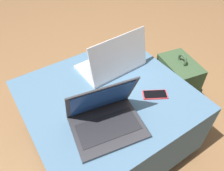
{
  "coord_description": "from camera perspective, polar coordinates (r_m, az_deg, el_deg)",
  "views": [
    {
      "loc": [
        -0.43,
        -0.7,
        1.29
      ],
      "look_at": [
        0.01,
        -0.03,
        0.51
      ],
      "focal_mm": 35.0,
      "sensor_mm": 36.0,
      "label": 1
    }
  ],
  "objects": [
    {
      "name": "laptop_far",
      "position": [
        1.32,
        0.25,
        6.14
      ],
      "size": [
        0.39,
        0.26,
        0.25
      ],
      "rotation": [
        0.0,
        0.0,
        3.19
      ],
      "color": "silver",
      "rests_on": "ottoman"
    },
    {
      "name": "laptop_near",
      "position": [
        1.02,
        -1.71,
        -8.35
      ],
      "size": [
        0.37,
        0.31,
        0.25
      ],
      "rotation": [
        0.0,
        0.0,
        -0.18
      ],
      "color": "#333338",
      "rests_on": "ottoman"
    },
    {
      "name": "ottoman",
      "position": [
        1.35,
        -1.15,
        -8.49
      ],
      "size": [
        0.87,
        0.82,
        0.43
      ],
      "color": "#2A3D4E",
      "rests_on": "ground_plane"
    },
    {
      "name": "cell_phone",
      "position": [
        1.2,
        11.15,
        -2.35
      ],
      "size": [
        0.15,
        0.12,
        0.01
      ],
      "rotation": [
        0.0,
        0.0,
        4.18
      ],
      "color": "red",
      "rests_on": "ottoman"
    },
    {
      "name": "backpack",
      "position": [
        1.62,
        16.43,
        -0.28
      ],
      "size": [
        0.29,
        0.31,
        0.49
      ],
      "rotation": [
        0.0,
        0.0,
        1.38
      ],
      "color": "#385133",
      "rests_on": "ground_plane"
    },
    {
      "name": "ground_plane",
      "position": [
        1.53,
        -1.03,
        -13.41
      ],
      "size": [
        14.0,
        14.0,
        0.0
      ],
      "primitive_type": "plane",
      "color": "olive"
    }
  ]
}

